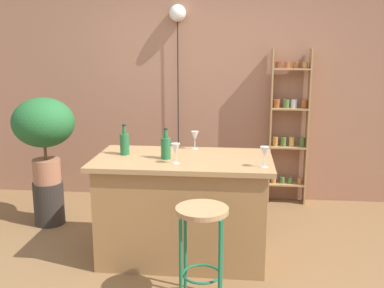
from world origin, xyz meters
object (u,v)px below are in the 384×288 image
at_px(wine_glass_center, 195,136).
at_px(wine_glass_right, 265,153).
at_px(bottle_spirits_clear, 125,143).
at_px(spice_shelf, 289,126).
at_px(pendant_globe_light, 178,17).
at_px(potted_plant, 44,127).
at_px(plant_stool, 49,203).
at_px(bar_stool, 202,232).
at_px(bottle_wine_red, 166,147).
at_px(wine_glass_left, 176,149).

xyz_separation_m(wine_glass_center, wine_glass_right, (0.59, -0.56, 0.00)).
relative_size(bottle_spirits_clear, wine_glass_center, 1.61).
relative_size(spice_shelf, pendant_globe_light, 0.79).
bearing_deg(wine_glass_center, potted_plant, 170.16).
bearing_deg(potted_plant, wine_glass_right, -21.28).
distance_m(plant_stool, bottle_spirits_clear, 1.33).
xyz_separation_m(bar_stool, wine_glass_center, (-0.15, 1.07, 0.46)).
xyz_separation_m(spice_shelf, potted_plant, (-2.50, -0.90, 0.10)).
bearing_deg(plant_stool, bottle_wine_red, -25.78).
relative_size(bottle_wine_red, wine_glass_right, 1.57).
relative_size(bottle_wine_red, wine_glass_left, 1.57).
height_order(bar_stool, spice_shelf, spice_shelf).
bearing_deg(pendant_globe_light, plant_stool, -142.22).
height_order(spice_shelf, wine_glass_center, spice_shelf).
bearing_deg(wine_glass_right, wine_glass_left, 176.28).
bearing_deg(bottle_wine_red, wine_glass_left, -54.25).
relative_size(bar_stool, wine_glass_center, 4.44).
height_order(bar_stool, bottle_spirits_clear, bottle_spirits_clear).
height_order(bottle_wine_red, wine_glass_left, bottle_wine_red).
xyz_separation_m(bottle_wine_red, wine_glass_right, (0.80, -0.19, 0.02)).
relative_size(spice_shelf, bottle_spirits_clear, 6.73).
height_order(spice_shelf, wine_glass_right, spice_shelf).
xyz_separation_m(bar_stool, bottle_spirits_clear, (-0.73, 0.80, 0.44)).
bearing_deg(pendant_globe_light, bar_stool, -78.55).
xyz_separation_m(bar_stool, spice_shelf, (0.81, 2.24, 0.36)).
height_order(spice_shelf, plant_stool, spice_shelf).
relative_size(wine_glass_right, pendant_globe_light, 0.07).
xyz_separation_m(bar_stool, wine_glass_right, (0.44, 0.50, 0.46)).
height_order(bottle_spirits_clear, wine_glass_right, bottle_spirits_clear).
bearing_deg(wine_glass_left, pendant_globe_light, 96.82).
distance_m(wine_glass_center, wine_glass_right, 0.82).
bearing_deg(potted_plant, wine_glass_center, -9.84).
distance_m(plant_stool, potted_plant, 0.79).
relative_size(spice_shelf, wine_glass_left, 10.81).
bearing_deg(wine_glass_left, wine_glass_center, 78.66).
distance_m(wine_glass_left, wine_glass_right, 0.70).
relative_size(bar_stool, plant_stool, 1.65).
bearing_deg(plant_stool, potted_plant, 0.00).
distance_m(bottle_spirits_clear, bottle_wine_red, 0.39).
distance_m(potted_plant, wine_glass_center, 1.56).
height_order(potted_plant, wine_glass_right, potted_plant).
xyz_separation_m(spice_shelf, pendant_globe_light, (-1.28, 0.04, 1.20)).
relative_size(plant_stool, potted_plant, 0.51).
height_order(plant_stool, wine_glass_center, wine_glass_center).
bearing_deg(wine_glass_right, spice_shelf, 77.90).
bearing_deg(wine_glass_right, bar_stool, -131.28).
xyz_separation_m(bottle_spirits_clear, bottle_wine_red, (0.38, -0.11, -0.00)).
bearing_deg(spice_shelf, wine_glass_right, -102.10).
relative_size(wine_glass_center, pendant_globe_light, 0.07).
distance_m(bar_stool, wine_glass_right, 0.81).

